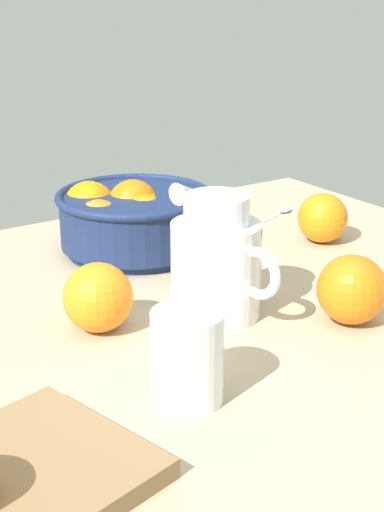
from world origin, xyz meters
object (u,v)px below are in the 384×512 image
(second_glass, at_px, (187,362))
(spoon, at_px, (274,214))
(loose_orange_2, at_px, (323,218))
(loose_orange_3, at_px, (352,290))
(loose_orange_1, at_px, (98,297))
(fruit_bowl, at_px, (130,218))
(juice_pitcher, at_px, (216,269))

(second_glass, bearing_deg, spoon, 42.50)
(second_glass, relative_size, loose_orange_2, 1.20)
(second_glass, relative_size, loose_orange_3, 1.11)
(second_glass, xyz_separation_m, loose_orange_3, (0.26, 0.04, 0.00))
(spoon, bearing_deg, loose_orange_1, -153.27)
(fruit_bowl, distance_m, spoon, 0.30)
(juice_pitcher, distance_m, loose_orange_1, 0.15)
(fruit_bowl, height_order, loose_orange_3, fruit_bowl)
(loose_orange_2, relative_size, loose_orange_3, 0.93)
(juice_pitcher, relative_size, loose_orange_3, 1.91)
(fruit_bowl, distance_m, second_glass, 0.44)
(loose_orange_1, relative_size, loose_orange_3, 0.98)
(juice_pitcher, height_order, loose_orange_2, juice_pitcher)
(fruit_bowl, distance_m, loose_orange_3, 0.38)
(fruit_bowl, height_order, loose_orange_1, fruit_bowl)
(loose_orange_1, xyz_separation_m, loose_orange_3, (0.26, -0.15, 0.00))
(second_glass, bearing_deg, loose_orange_2, 32.49)
(loose_orange_1, bearing_deg, loose_orange_3, -29.65)
(second_glass, xyz_separation_m, loose_orange_1, (-0.00, 0.19, 0.00))
(fruit_bowl, bearing_deg, spoon, 2.51)
(loose_orange_1, height_order, loose_orange_2, loose_orange_1)
(fruit_bowl, xyz_separation_m, spoon, (0.29, 0.01, -0.05))
(loose_orange_2, bearing_deg, fruit_bowl, 154.44)
(spoon, bearing_deg, loose_orange_2, -99.06)
(spoon, bearing_deg, fruit_bowl, -177.49)
(fruit_bowl, xyz_separation_m, loose_orange_2, (0.27, -0.13, -0.01))
(juice_pitcher, distance_m, second_glass, 0.20)
(fruit_bowl, height_order, loose_orange_2, fruit_bowl)
(juice_pitcher, relative_size, loose_orange_2, 2.06)
(juice_pitcher, relative_size, second_glass, 1.72)
(juice_pitcher, bearing_deg, spoon, 40.46)
(second_glass, distance_m, loose_orange_2, 0.52)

